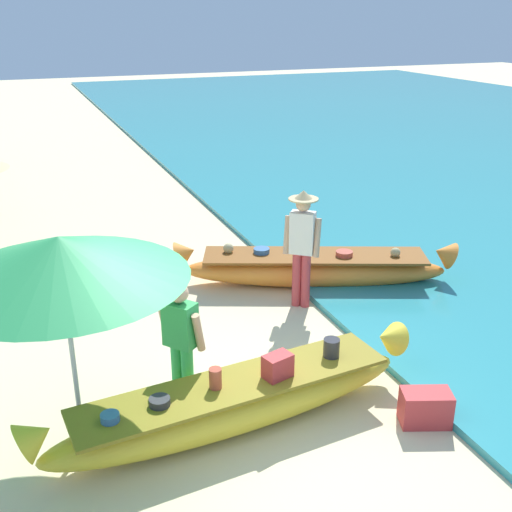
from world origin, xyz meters
name	(u,v)px	position (x,y,z in m)	size (l,w,h in m)	color
ground_plane	(225,417)	(0.00, 0.00, 0.00)	(80.00, 80.00, 0.00)	beige
boat_yellow_foreground	(236,402)	(0.06, -0.20, 0.31)	(4.51, 1.09, 0.83)	yellow
boat_orange_midground	(314,268)	(2.56, 2.89, 0.30)	(4.46, 2.33, 0.83)	orange
person_vendor_hatted	(302,241)	(2.01, 2.26, 1.07)	(0.56, 0.51, 1.85)	#B2383D
person_tourist_customer	(181,339)	(-0.36, 0.41, 0.86)	(0.48, 0.55, 1.54)	green
patio_umbrella_large	(60,259)	(-1.55, 0.05, 2.14)	(2.39, 2.39, 2.36)	#B7B7BC
cooler_box	(425,408)	(2.01, -0.92, 0.20)	(0.54, 0.31, 0.40)	#C63838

